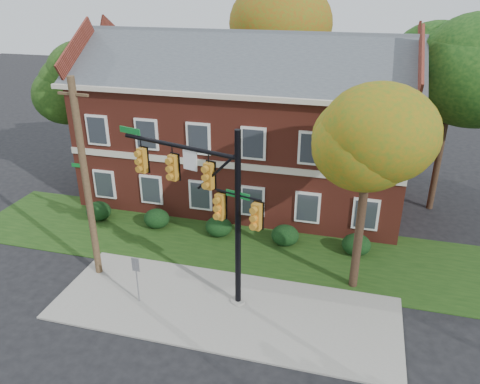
% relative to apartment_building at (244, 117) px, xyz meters
% --- Properties ---
extents(ground, '(120.00, 120.00, 0.00)m').
position_rel_apartment_building_xyz_m(ground, '(2.00, -11.95, -4.99)').
color(ground, black).
rests_on(ground, ground).
extents(sidewalk, '(14.00, 5.00, 0.08)m').
position_rel_apartment_building_xyz_m(sidewalk, '(2.00, -10.95, -4.95)').
color(sidewalk, gray).
rests_on(sidewalk, ground).
extents(grass_strip, '(30.00, 6.00, 0.04)m').
position_rel_apartment_building_xyz_m(grass_strip, '(2.00, -5.95, -4.97)').
color(grass_strip, '#193811').
rests_on(grass_strip, ground).
extents(apartment_building, '(18.80, 8.80, 9.74)m').
position_rel_apartment_building_xyz_m(apartment_building, '(0.00, 0.00, 0.00)').
color(apartment_building, maroon).
rests_on(apartment_building, ground).
extents(hedge_far_left, '(1.40, 1.26, 1.05)m').
position_rel_apartment_building_xyz_m(hedge_far_left, '(-7.00, -5.25, -4.46)').
color(hedge_far_left, black).
rests_on(hedge_far_left, ground).
extents(hedge_left, '(1.40, 1.26, 1.05)m').
position_rel_apartment_building_xyz_m(hedge_left, '(-3.50, -5.25, -4.46)').
color(hedge_left, black).
rests_on(hedge_left, ground).
extents(hedge_center, '(1.40, 1.26, 1.05)m').
position_rel_apartment_building_xyz_m(hedge_center, '(0.00, -5.25, -4.46)').
color(hedge_center, black).
rests_on(hedge_center, ground).
extents(hedge_right, '(1.40, 1.26, 1.05)m').
position_rel_apartment_building_xyz_m(hedge_right, '(3.50, -5.25, -4.46)').
color(hedge_right, black).
rests_on(hedge_right, ground).
extents(hedge_far_right, '(1.40, 1.26, 1.05)m').
position_rel_apartment_building_xyz_m(hedge_far_right, '(7.00, -5.25, -4.46)').
color(hedge_far_right, black).
rests_on(hedge_far_right, ground).
extents(tree_near_right, '(4.50, 4.25, 8.58)m').
position_rel_apartment_building_xyz_m(tree_near_right, '(7.22, -8.09, 1.68)').
color(tree_near_right, black).
rests_on(tree_near_right, ground).
extents(tree_left_rear, '(5.40, 5.10, 8.88)m').
position_rel_apartment_building_xyz_m(tree_left_rear, '(-9.73, -1.12, 1.69)').
color(tree_left_rear, black).
rests_on(tree_left_rear, ground).
extents(tree_right_rear, '(6.30, 5.95, 10.62)m').
position_rel_apartment_building_xyz_m(tree_right_rear, '(11.31, 0.86, 3.13)').
color(tree_right_rear, black).
rests_on(tree_right_rear, ground).
extents(tree_far_rear, '(6.84, 6.46, 11.52)m').
position_rel_apartment_building_xyz_m(tree_far_rear, '(1.34, 7.84, 3.86)').
color(tree_far_rear, black).
rests_on(tree_far_rear, ground).
extents(traffic_signal, '(6.50, 1.99, 7.48)m').
position_rel_apartment_building_xyz_m(traffic_signal, '(1.17, -10.09, -0.34)').
color(traffic_signal, gray).
rests_on(traffic_signal, ground).
extents(utility_pole, '(1.39, 0.32, 8.92)m').
position_rel_apartment_building_xyz_m(utility_pole, '(-4.26, -9.95, -0.46)').
color(utility_pole, '#43311F').
rests_on(utility_pole, ground).
extents(sign_post, '(0.31, 0.06, 2.16)m').
position_rel_apartment_building_xyz_m(sign_post, '(-1.52, -11.45, -3.52)').
color(sign_post, slate).
rests_on(sign_post, ground).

